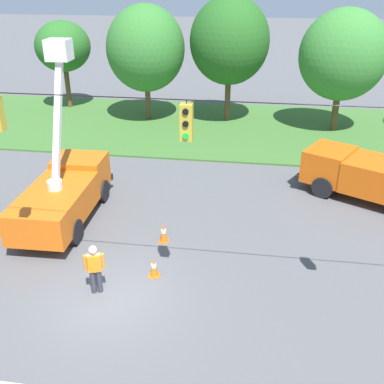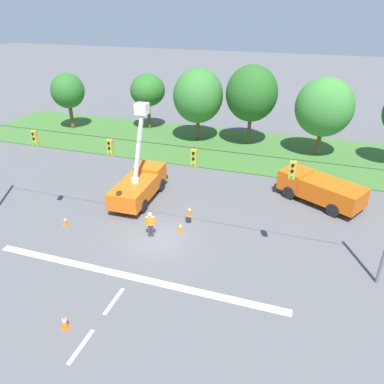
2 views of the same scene
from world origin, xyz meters
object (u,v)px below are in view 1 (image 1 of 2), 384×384
object	(u,v)px
tree_far_east	(343,55)
road_worker	(95,267)
traffic_cone_mid_right	(164,232)
tree_west	(63,47)
utility_truck_support_near	(374,176)
tree_east	(230,41)
utility_truck_bucket_lift	(64,190)
traffic_cone_mid_left	(154,267)
tree_centre	(146,49)

from	to	relation	value
tree_far_east	road_worker	size ratio (longest dim) A/B	4.32
road_worker	traffic_cone_mid_right	distance (m)	3.73
tree_west	tree_far_east	xyz separation A→B (m)	(19.37, -2.81, 0.29)
tree_far_east	utility_truck_support_near	bearing A→B (deg)	-87.68
tree_west	tree_far_east	size ratio (longest dim) A/B	0.84
tree_east	tree_far_east	bearing A→B (deg)	-9.15
utility_truck_bucket_lift	traffic_cone_mid_left	xyz separation A→B (m)	(4.56, -3.44, -0.97)
utility_truck_support_near	tree_far_east	bearing A→B (deg)	92.32
tree_centre	road_worker	distance (m)	19.58
tree_west	road_worker	distance (m)	23.41
utility_truck_support_near	road_worker	xyz separation A→B (m)	(-10.26, -8.25, -0.19)
tree_centre	tree_west	bearing A→B (deg)	162.69
tree_centre	tree_east	distance (m)	5.58
tree_east	tree_west	bearing A→B (deg)	172.28
traffic_cone_mid_right	tree_centre	bearing A→B (deg)	105.47
tree_centre	tree_far_east	xyz separation A→B (m)	(12.64, -0.71, -0.01)
utility_truck_support_near	tree_east	bearing A→B (deg)	123.88
traffic_cone_mid_right	tree_east	bearing A→B (deg)	85.70
traffic_cone_mid_left	utility_truck_support_near	bearing A→B (deg)	39.66
tree_centre	tree_east	bearing A→B (deg)	4.48
tree_centre	tree_east	world-z (taller)	tree_east
tree_west	tree_east	world-z (taller)	tree_east
tree_west	traffic_cone_mid_left	bearing A→B (deg)	-60.75
tree_far_east	traffic_cone_mid_left	bearing A→B (deg)	-115.51
tree_far_east	utility_truck_support_near	xyz separation A→B (m)	(0.41, -10.04, -3.67)
traffic_cone_mid_right	tree_west	bearing A→B (deg)	121.94
utility_truck_bucket_lift	utility_truck_support_near	world-z (taller)	utility_truck_bucket_lift
road_worker	tree_centre	bearing A→B (deg)	98.35
tree_east	utility_truck_support_near	bearing A→B (deg)	-56.12
utility_truck_support_near	traffic_cone_mid_right	size ratio (longest dim) A/B	8.45
tree_west	tree_east	size ratio (longest dim) A/B	0.78
tree_east	tree_far_east	size ratio (longest dim) A/B	1.08
road_worker	traffic_cone_mid_left	size ratio (longest dim) A/B	2.38
utility_truck_support_near	road_worker	size ratio (longest dim) A/B	3.85
tree_west	road_worker	world-z (taller)	tree_west
tree_east	road_worker	bearing A→B (deg)	-98.07
tree_east	utility_truck_support_near	distance (m)	14.11
tree_centre	traffic_cone_mid_right	distance (m)	16.84
utility_truck_support_near	traffic_cone_mid_right	xyz separation A→B (m)	(-8.72, -4.90, -0.78)
tree_east	tree_far_east	world-z (taller)	tree_east
tree_west	tree_centre	bearing A→B (deg)	-17.31
road_worker	utility_truck_bucket_lift	bearing A→B (deg)	122.43
tree_far_east	road_worker	world-z (taller)	tree_far_east
tree_centre	traffic_cone_mid_right	xyz separation A→B (m)	(4.33, -15.65, -4.47)
utility_truck_bucket_lift	traffic_cone_mid_right	distance (m)	4.70
tree_far_east	utility_truck_support_near	distance (m)	10.69
tree_east	utility_truck_bucket_lift	size ratio (longest dim) A/B	1.15
tree_centre	tree_east	xyz separation A→B (m)	(5.54, 0.43, 0.53)
tree_centre	utility_truck_support_near	xyz separation A→B (m)	(13.05, -10.74, -3.69)
tree_far_east	road_worker	distance (m)	21.12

